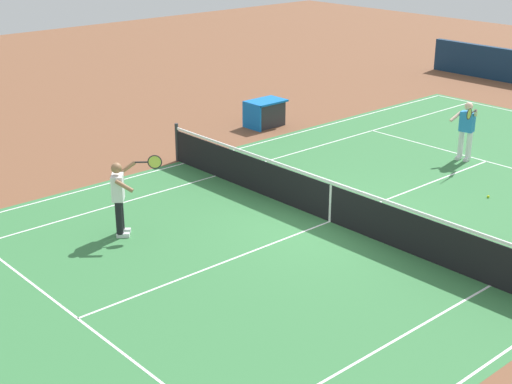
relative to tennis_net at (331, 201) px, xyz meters
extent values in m
plane|color=brown|center=(0.00, 0.00, -0.49)|extent=(60.00, 60.00, 0.00)
cube|color=#387A42|center=(0.00, 0.00, -0.49)|extent=(24.20, 11.40, 0.00)
cube|color=white|center=(0.00, -5.50, -0.49)|extent=(23.80, 0.05, 0.01)
cube|color=white|center=(0.00, -4.11, -0.49)|extent=(23.80, 0.05, 0.01)
cube|color=white|center=(0.00, 4.11, -0.49)|extent=(23.80, 0.05, 0.01)
cube|color=white|center=(6.40, 0.00, -0.49)|extent=(0.05, 8.22, 0.01)
cube|color=white|center=(-6.40, 0.00, -0.49)|extent=(0.05, 8.22, 0.01)
cube|color=white|center=(0.00, 0.00, -0.49)|extent=(12.80, 0.05, 0.01)
cylinder|color=#2D2D33|center=(0.00, -5.80, 0.05)|extent=(0.10, 0.10, 1.08)
cube|color=black|center=(0.00, 0.00, -0.05)|extent=(0.02, 11.60, 0.88)
cube|color=white|center=(0.00, 0.00, 0.46)|extent=(0.04, 11.60, 0.06)
cube|color=white|center=(0.00, 0.00, -0.05)|extent=(0.04, 0.06, 0.88)
cylinder|color=black|center=(3.99, -2.44, -0.04)|extent=(0.15, 0.15, 0.74)
cube|color=white|center=(3.95, -2.40, -0.45)|extent=(0.29, 0.26, 0.09)
cylinder|color=black|center=(3.85, -2.63, -0.04)|extent=(0.15, 0.15, 0.74)
cube|color=white|center=(3.80, -2.59, -0.45)|extent=(0.29, 0.26, 0.09)
cube|color=white|center=(3.92, -2.53, 0.61)|extent=(0.42, 0.45, 0.56)
sphere|color=#9E704C|center=(3.92, -2.53, 1.04)|extent=(0.23, 0.23, 0.23)
cylinder|color=#9E704C|center=(3.96, -2.20, 0.74)|extent=(0.30, 0.39, 0.26)
cylinder|color=#9E704C|center=(3.61, -2.64, 0.94)|extent=(0.42, 0.22, 0.30)
cylinder|color=#232326|center=(3.33, -2.49, 1.05)|extent=(0.24, 0.20, 0.04)
torus|color=#232326|center=(3.10, -2.31, 1.05)|extent=(0.26, 0.21, 0.31)
cylinder|color=#C6D84C|center=(3.10, -2.31, 1.05)|extent=(0.21, 0.17, 0.27)
cylinder|color=white|center=(-6.05, -0.65, -0.04)|extent=(0.15, 0.15, 0.74)
cube|color=white|center=(-6.00, -0.64, -0.45)|extent=(0.30, 0.16, 0.09)
cylinder|color=white|center=(-6.10, -0.41, -0.04)|extent=(0.15, 0.15, 0.74)
cube|color=white|center=(-6.04, -0.40, -0.45)|extent=(0.30, 0.16, 0.09)
cube|color=#2884D1|center=(-6.08, -0.53, 0.61)|extent=(0.30, 0.42, 0.56)
sphere|color=beige|center=(-6.08, -0.53, 1.04)|extent=(0.23, 0.23, 0.23)
cylinder|color=beige|center=(-5.85, -0.77, 0.74)|extent=(0.42, 0.15, 0.26)
cylinder|color=beige|center=(-5.95, -0.22, 0.94)|extent=(0.41, 0.28, 0.30)
cylinder|color=#232326|center=(-5.65, -0.11, 1.05)|extent=(0.28, 0.09, 0.04)
torus|color=#232326|center=(-5.37, -0.06, 1.05)|extent=(0.31, 0.08, 0.31)
cylinder|color=#C6D84C|center=(-5.37, -0.06, 1.05)|extent=(0.27, 0.05, 0.27)
sphere|color=#CCE01E|center=(-3.97, 1.58, -0.46)|extent=(0.07, 0.07, 0.07)
cube|color=#2D2D33|center=(-4.24, -6.77, -0.09)|extent=(1.10, 0.70, 0.80)
cube|color=blue|center=(-4.24, -6.77, 0.33)|extent=(1.24, 0.84, 0.06)
cube|color=blue|center=(-3.64, -6.77, -0.07)|extent=(0.06, 0.84, 0.84)
camera|label=1|loc=(11.66, 10.51, 6.20)|focal=52.64mm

